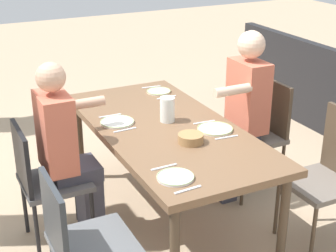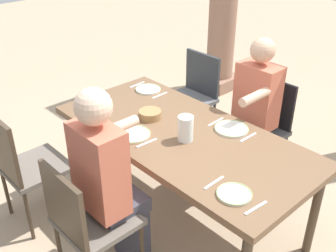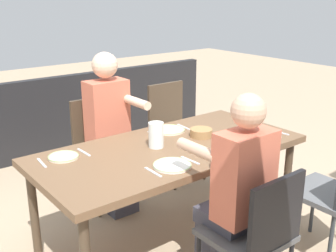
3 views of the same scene
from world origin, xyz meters
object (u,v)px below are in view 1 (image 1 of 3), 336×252
Objects in this scene: chair_mid_north at (43,177)px; bread_basket at (191,138)px; chair_west_north at (79,239)px; water_pitcher at (167,111)px; chair_mid_south at (260,128)px; diner_woman_green at (241,111)px; dining_table at (166,134)px; plate_2 at (117,122)px; diner_man_white at (67,149)px; plate_0 at (175,177)px; chair_west_south at (331,170)px; plate_1 at (215,129)px; plate_3 at (159,91)px.

chair_mid_north reaches higher than bread_basket.
water_pitcher is at bearing -48.72° from chair_west_north.
diner_woman_green reaches higher than chair_mid_south.
chair_mid_north reaches higher than dining_table.
bread_basket reaches higher than plate_2.
plate_2 is 1.44× the size of bread_basket.
chair_west_north is 1.03m from bread_basket.
diner_man_white is 7.15× the size of water_pitcher.
chair_mid_north is 0.66× the size of diner_woman_green.
diner_woman_green is (-0.00, -1.57, 0.20)m from chair_mid_north.
chair_mid_south reaches higher than bread_basket.
dining_table is at bearing -22.03° from plate_0.
diner_woman_green is (0.81, 0.20, 0.19)m from chair_west_south.
chair_mid_north is 0.65m from plate_2.
diner_man_white is 0.84m from bread_basket.
chair_mid_south is 5.43× the size of bread_basket.
plate_0 is at bearing 156.75° from water_pitcher.
chair_west_north reaches higher than plate_1.
plate_3 is 1.04m from bread_basket.
plate_2 is at bearing 81.97° from diner_woman_green.
chair_mid_south is at bearing -64.48° from plate_1.
plate_2 is at bearing -77.20° from chair_mid_north.
diner_woman_green reaches higher than plate_3.
chair_mid_north is 5.22× the size of bread_basket.
plate_0 is (-0.71, 0.29, 0.07)m from dining_table.
chair_mid_north is 1.22m from plate_1.
diner_woman_green reaches higher than bread_basket.
bread_basket is (-0.39, 0.66, 0.06)m from diner_woman_green.
chair_mid_south reaches higher than plate_1.
chair_mid_north is 1.76m from chair_mid_south.
water_pitcher is (0.00, -0.76, 0.14)m from diner_man_white.
water_pitcher reaches higher than chair_mid_north.
chair_west_south is at bearing -91.05° from plate_0.
chair_west_south is (-0.74, -0.89, -0.15)m from dining_table.
diner_woman_green is 0.50m from plate_1.
diner_woman_green is 0.75m from plate_3.
chair_west_north is 0.85m from diner_man_white.
plate_2 is at bearing 69.53° from water_pitcher.
water_pitcher is at bearing -32.67° from dining_table.
diner_woman_green reaches higher than chair_west_north.
chair_west_north is 1.14m from plate_2.
water_pitcher is 1.07× the size of bread_basket.
diner_man_white is 1.03m from plate_1.
chair_west_south is at bearing -115.72° from bread_basket.
plate_0 is 0.50m from bread_basket.
chair_west_north is at bearing 129.90° from dining_table.
plate_3 is (0.90, 0.01, 0.00)m from plate_1.
plate_1 is 1.02× the size of plate_2.
chair_west_north is 1.02× the size of chair_mid_north.
plate_2 is 1.21× the size of plate_3.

